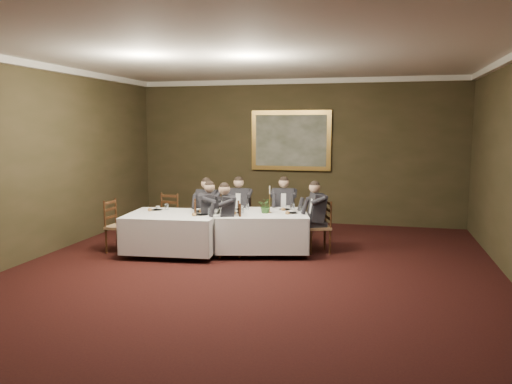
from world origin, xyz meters
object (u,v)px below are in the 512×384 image
at_px(painting, 291,141).
at_px(candlestick, 270,203).
at_px(diner_main_endleft, 206,226).
at_px(diner_sec_backright, 208,219).
at_px(diner_main_endright, 318,226).
at_px(chair_sec_endleft, 120,237).
at_px(chair_sec_endright, 230,241).
at_px(diner_main_backright, 284,217).
at_px(chair_main_backleft, 240,228).
at_px(chair_sec_backright, 208,230).
at_px(diner_sec_endright, 229,229).
at_px(diner_main_backleft, 240,217).
at_px(chair_main_backright, 284,228).
at_px(table_main, 262,229).
at_px(centerpiece, 266,205).
at_px(chair_main_endright, 319,237).
at_px(chair_main_endleft, 205,237).
at_px(chair_sec_backleft, 166,229).
at_px(table_second, 174,230).

bearing_deg(painting, candlestick, -87.30).
xyz_separation_m(diner_main_endleft, diner_sec_backright, (-0.17, 0.63, 0.00)).
relative_size(diner_main_endright, chair_sec_endleft, 1.35).
bearing_deg(chair_sec_endleft, chair_sec_endright, 98.00).
bearing_deg(diner_main_backright, chair_main_backleft, 5.91).
height_order(chair_sec_backright, diner_sec_endright, diner_sec_endright).
height_order(diner_main_backleft, chair_main_backright, diner_main_backleft).
height_order(diner_main_backleft, chair_sec_backright, diner_main_backleft).
bearing_deg(chair_sec_endright, diner_main_backright, -49.32).
bearing_deg(table_main, diner_sec_endright, -141.42).
bearing_deg(centerpiece, chair_sec_endleft, -168.19).
height_order(diner_main_endleft, centerpiece, diner_main_endleft).
height_order(chair_main_endright, painting, painting).
height_order(chair_main_endleft, diner_main_endright, diner_main_endright).
distance_m(chair_main_endleft, diner_sec_backright, 0.69).
bearing_deg(table_main, chair_sec_endright, -141.10).
bearing_deg(chair_main_endright, diner_main_backright, 28.48).
height_order(chair_sec_backright, chair_sec_endleft, same).
relative_size(chair_main_backright, chair_sec_backleft, 1.00).
xyz_separation_m(table_second, chair_main_endright, (2.61, 0.77, -0.17)).
bearing_deg(chair_main_backleft, centerpiece, 129.20).
xyz_separation_m(chair_main_backleft, chair_sec_backright, (-0.56, -0.35, 0.00)).
bearing_deg(candlestick, chair_main_endleft, -167.47).
relative_size(chair_main_backleft, chair_sec_endright, 1.00).
height_order(chair_main_backright, diner_main_endleft, diner_main_endleft).
bearing_deg(chair_main_backleft, table_second, 49.93).
relative_size(diner_main_backright, chair_main_endleft, 1.35).
distance_m(chair_sec_endright, candlestick, 1.03).
height_order(diner_main_endleft, chair_sec_endleft, diner_main_endleft).
bearing_deg(table_second, diner_main_endleft, 26.42).
distance_m(diner_sec_endright, painting, 3.86).
height_order(diner_main_backleft, painting, painting).
bearing_deg(table_main, chair_main_backleft, 130.99).
bearing_deg(chair_main_endright, chair_main_backright, 28.06).
xyz_separation_m(chair_main_endright, painting, (-1.04, 2.85, 1.74)).
height_order(chair_main_endleft, chair_sec_backright, same).
height_order(diner_main_endright, diner_sec_endright, same).
distance_m(chair_sec_backleft, chair_sec_endright, 1.74).
distance_m(diner_main_backleft, diner_main_endleft, 1.05).
distance_m(chair_sec_endright, diner_sec_endright, 0.23).
relative_size(chair_main_backleft, candlestick, 1.92).
distance_m(chair_sec_endright, painting, 3.95).
height_order(diner_main_backright, chair_sec_backright, diner_main_backright).
relative_size(table_main, painting, 1.00).
height_order(diner_sec_backright, chair_sec_endright, diner_sec_backright).
bearing_deg(chair_sec_backright, candlestick, 165.23).
distance_m(chair_main_backright, diner_main_endright, 1.09).
distance_m(chair_main_endright, diner_sec_backright, 2.26).
height_order(chair_sec_backright, painting, painting).
height_order(chair_sec_backright, candlestick, candlestick).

